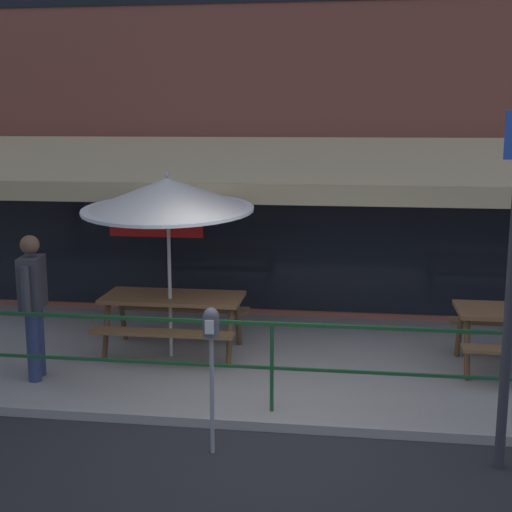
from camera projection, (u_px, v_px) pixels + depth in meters
The scene contains 8 objects.
ground_plane at pixel (268, 432), 7.20m from camera, with size 120.00×120.00×0.00m, color #232326.
patio_deck at pixel (287, 362), 9.13m from camera, with size 15.00×4.00×0.10m, color gray.
restaurant_building at pixel (303, 67), 10.57m from camera, with size 15.00×1.60×7.79m.
patio_railing at pixel (272, 347), 7.34m from camera, with size 13.84×0.04×0.97m.
picnic_table_left at pixel (173, 307), 9.24m from camera, with size 1.80×1.42×0.76m.
patio_umbrella_left at pixel (168, 195), 8.82m from camera, with size 2.14×2.14×2.38m.
pedestrian_walking at pixel (33, 299), 8.25m from camera, with size 0.30×0.61×1.71m.
parking_meter_far at pixel (211, 336), 6.54m from camera, with size 0.15×0.16×1.42m.
Camera 1 is at (0.81, -6.68, 3.12)m, focal length 50.00 mm.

